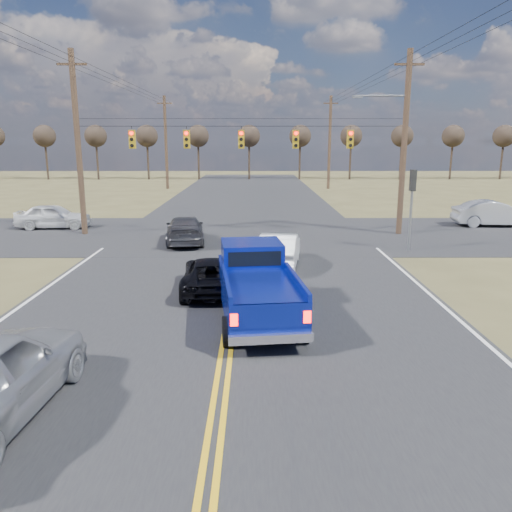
{
  "coord_description": "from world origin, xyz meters",
  "views": [
    {
      "loc": [
        0.72,
        -10.16,
        5.2
      ],
      "look_at": [
        0.77,
        5.88,
        1.5
      ],
      "focal_mm": 35.0,
      "sensor_mm": 36.0,
      "label": 1
    }
  ],
  "objects_px": {
    "cross_car_east_near": "(494,214)",
    "white_car_queue": "(279,250)",
    "black_suv": "(212,274)",
    "pickup_truck": "(256,286)",
    "dgrey_car_queue": "(185,230)",
    "cross_car_west": "(53,216)"
  },
  "relations": [
    {
      "from": "dgrey_car_queue",
      "to": "cross_car_east_near",
      "type": "height_order",
      "value": "cross_car_east_near"
    },
    {
      "from": "black_suv",
      "to": "dgrey_car_queue",
      "type": "height_order",
      "value": "dgrey_car_queue"
    },
    {
      "from": "pickup_truck",
      "to": "black_suv",
      "type": "distance_m",
      "value": 3.29
    },
    {
      "from": "pickup_truck",
      "to": "dgrey_car_queue",
      "type": "relative_size",
      "value": 1.21
    },
    {
      "from": "cross_car_west",
      "to": "dgrey_car_queue",
      "type": "bearing_deg",
      "value": -122.32
    },
    {
      "from": "cross_car_east_near",
      "to": "white_car_queue",
      "type": "bearing_deg",
      "value": 130.44
    },
    {
      "from": "pickup_truck",
      "to": "white_car_queue",
      "type": "distance_m",
      "value": 6.49
    },
    {
      "from": "pickup_truck",
      "to": "white_car_queue",
      "type": "height_order",
      "value": "pickup_truck"
    },
    {
      "from": "cross_car_east_near",
      "to": "black_suv",
      "type": "bearing_deg",
      "value": 134.03
    },
    {
      "from": "pickup_truck",
      "to": "white_car_queue",
      "type": "relative_size",
      "value": 1.32
    },
    {
      "from": "pickup_truck",
      "to": "cross_car_west",
      "type": "bearing_deg",
      "value": 121.14
    },
    {
      "from": "dgrey_car_queue",
      "to": "cross_car_east_near",
      "type": "relative_size",
      "value": 0.98
    },
    {
      "from": "white_car_queue",
      "to": "cross_car_east_near",
      "type": "height_order",
      "value": "cross_car_east_near"
    },
    {
      "from": "pickup_truck",
      "to": "white_car_queue",
      "type": "xyz_separation_m",
      "value": [
        1.0,
        6.41,
        -0.3
      ]
    },
    {
      "from": "dgrey_car_queue",
      "to": "cross_car_west",
      "type": "distance_m",
      "value": 9.7
    },
    {
      "from": "pickup_truck",
      "to": "cross_car_east_near",
      "type": "relative_size",
      "value": 1.19
    },
    {
      "from": "white_car_queue",
      "to": "cross_car_east_near",
      "type": "xyz_separation_m",
      "value": [
        13.89,
        10.18,
        0.08
      ]
    },
    {
      "from": "pickup_truck",
      "to": "dgrey_car_queue",
      "type": "xyz_separation_m",
      "value": [
        -3.69,
        11.45,
        -0.32
      ]
    },
    {
      "from": "cross_car_west",
      "to": "cross_car_east_near",
      "type": "relative_size",
      "value": 0.9
    },
    {
      "from": "black_suv",
      "to": "cross_car_east_near",
      "type": "height_order",
      "value": "cross_car_east_near"
    },
    {
      "from": "white_car_queue",
      "to": "pickup_truck",
      "type": "bearing_deg",
      "value": 89.21
    },
    {
      "from": "pickup_truck",
      "to": "dgrey_car_queue",
      "type": "bearing_deg",
      "value": 101.29
    }
  ]
}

